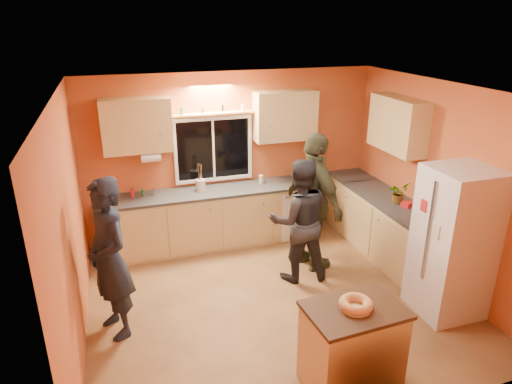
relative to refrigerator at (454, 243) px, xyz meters
name	(u,v)px	position (x,y,z in m)	size (l,w,h in m)	color
ground	(275,299)	(-1.89, 0.80, -0.90)	(4.50, 4.50, 0.00)	brown
room_shell	(274,167)	(-1.77, 1.21, 0.72)	(4.54, 4.04, 2.61)	#CE6334
back_counter	(239,214)	(-1.88, 2.50, -0.45)	(4.23, 0.62, 0.90)	tan
right_counter	(390,230)	(0.06, 1.30, -0.45)	(0.62, 1.84, 0.90)	tan
refrigerator	(454,243)	(0.00, 0.00, 0.00)	(0.72, 0.70, 1.80)	silver
island	(352,346)	(-1.68, -0.74, -0.46)	(0.93, 0.67, 0.87)	tan
bundt_pastry	(356,304)	(-1.68, -0.74, 0.01)	(0.31, 0.31, 0.09)	tan
person_left	(109,259)	(-3.79, 0.77, 0.01)	(0.67, 0.44, 1.83)	black
person_center	(299,221)	(-1.42, 1.22, -0.06)	(0.82, 0.64, 1.68)	black
person_right	(314,203)	(-1.11, 1.43, 0.07)	(1.13, 0.47, 1.94)	#383A25
mixing_bowl	(306,178)	(-0.79, 2.46, 0.04)	(0.34, 0.34, 0.08)	#311D10
utensil_crock	(201,185)	(-2.45, 2.54, 0.09)	(0.14, 0.14, 0.17)	beige
potted_plant	(399,193)	(0.08, 1.25, 0.15)	(0.27, 0.23, 0.30)	gray
red_box	(407,204)	(0.13, 1.08, 0.04)	(0.16, 0.12, 0.07)	#B41B1F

